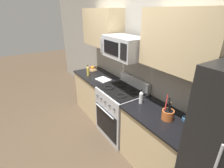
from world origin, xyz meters
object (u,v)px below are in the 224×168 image
Objects in this scene: fruit_basket at (92,68)px; bottle_vinegar at (141,97)px; cutting_board at (103,80)px; prep_bowl at (187,119)px; utensil_crock at (168,114)px; range_oven at (121,112)px; bottle_oil at (88,71)px; microwave at (124,47)px.

fruit_basket is 1.75m from bottle_vinegar.
prep_bowl is at bearing 6.94° from cutting_board.
cutting_board is 2.51× the size of prep_bowl.
utensil_crock is 1.48× the size of bottle_vinegar.
bottle_vinegar is 1.98× the size of prep_bowl.
range_oven is 1.25m from prep_bowl.
utensil_crock reaches higher than bottle_oil.
cutting_board is at bearing -7.99° from fruit_basket.
fruit_basket is (-1.24, 0.05, -0.71)m from microwave.
bottle_vinegar is 0.93× the size of bottle_oil.
microwave is 1.18m from bottle_oil.
utensil_crock is 0.24m from prep_bowl.
bottle_oil is at bearing -168.65° from microwave.
prep_bowl is at bearing 50.76° from utensil_crock.
microwave is 0.82m from bottle_vinegar.
bottle_vinegar reaches higher than range_oven.
range_oven is at bearing -170.47° from prep_bowl.
bottle_oil is 2.15m from prep_bowl.
range_oven is at bearing -89.94° from microwave.
microwave is 1.43m from fruit_basket.
fruit_basket is (-1.24, 0.07, 0.48)m from range_oven.
prep_bowl is (0.15, 0.18, -0.05)m from utensil_crock.
bottle_vinegar is at bearing -178.67° from utensil_crock.
microwave is 3.04× the size of bottle_oil.
microwave is at bearing -2.08° from fruit_basket.
fruit_basket is at bearing 172.01° from cutting_board.
utensil_crock is 1.58m from cutting_board.
utensil_crock is 2.93× the size of prep_bowl.
range_oven is 1.51× the size of microwave.
microwave reaches higher than bottle_oil.
cutting_board is at bearing -173.06° from prep_bowl.
bottle_oil is at bearing -174.89° from utensil_crock.
range_oven is 3.33× the size of utensil_crock.
cutting_board is (-0.59, -0.02, 0.44)m from range_oven.
prep_bowl is (2.12, 0.36, -0.09)m from bottle_oil.
cutting_board is 1.18× the size of bottle_oil.
range_oven is 0.74m from cutting_board.
range_oven is 4.93× the size of bottle_vinegar.
microwave is at bearing -171.83° from prep_bowl.
fruit_basket is 0.84× the size of bottle_oil.
bottle_oil reaches higher than bottle_vinegar.
prep_bowl is (1.14, 0.19, 0.46)m from range_oven.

